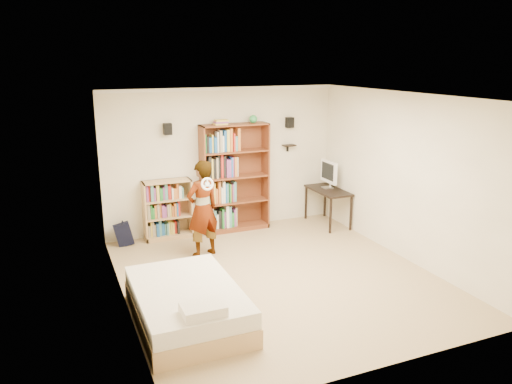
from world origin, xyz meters
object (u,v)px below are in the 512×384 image
low_bookshelf (168,210)px  person (203,209)px  tall_bookshelf (235,178)px  computer_desk (328,207)px  daybed (187,300)px

low_bookshelf → person: 1.15m
tall_bookshelf → low_bookshelf: size_ratio=1.88×
computer_desk → tall_bookshelf: bearing=166.8°
tall_bookshelf → low_bookshelf: bearing=178.9°
tall_bookshelf → low_bookshelf: 1.39m
computer_desk → person: size_ratio=0.65×
tall_bookshelf → daybed: 3.59m
tall_bookshelf → daybed: bearing=-120.3°
low_bookshelf → person: person is taller
low_bookshelf → daybed: 3.11m
daybed → person: (0.82, 2.00, 0.53)m
daybed → tall_bookshelf: bearing=59.7°
low_bookshelf → computer_desk: 3.14m
low_bookshelf → computer_desk: low_bookshelf is taller
person → low_bookshelf: bearing=-89.9°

